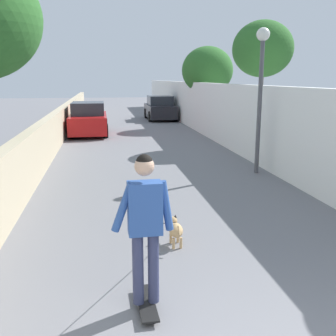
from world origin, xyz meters
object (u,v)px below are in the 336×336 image
Objects in this scene: skateboard at (146,303)px; person_skateboarder at (145,218)px; tree_right_far at (263,49)px; lamp_post at (261,75)px; car_near at (89,120)px; tree_right_near at (207,71)px; dog at (175,229)px; car_far at (160,109)px.

skateboard is 0.45× the size of person_skateboarder.
lamp_post is at bearing 157.57° from tree_right_far.
person_skateboarder is at bearing 148.40° from lamp_post.
car_near is (4.15, 6.91, -3.03)m from tree_right_far.
lamp_post is at bearing -31.60° from person_skateboarder.
skateboard is (-16.96, 5.20, -2.98)m from tree_right_near.
tree_right_far is 12.93m from skateboard.
lamp_post is 7.57m from person_skateboarder.
person_skateboarder is (-10.96, 5.80, -2.62)m from tree_right_far.
person_skateboarder is at bearing 158.93° from dog.
skateboard is (-10.96, 5.80, -3.68)m from tree_right_far.
lamp_post is (-10.66, 1.32, -0.29)m from tree_right_near.
dog is at bearing 163.42° from tree_right_near.
skateboard is 1.06m from person_skateboarder.
tree_right_near is 0.89× the size of tree_right_far.
car_far is (10.51, 2.52, -3.03)m from tree_right_far.
lamp_post is 2.24× the size of person_skateboarder.
car_far is at bearing 23.10° from tree_right_near.
car_far is (21.47, -3.27, 0.65)m from skateboard.
tree_right_far is 1.23× the size of car_near.
car_far is at bearing -7.53° from dog.
skateboard is 0.21× the size of car_far.
skateboard is at bearing 158.93° from dog.
skateboard is at bearing -175.78° from car_near.
car_far is at bearing 13.50° from tree_right_far.
lamp_post is 6.11m from dog.
person_skateboarder is at bearing -175.78° from car_near.
tree_right_far reaches higher than skateboard.
car_far reaches higher than skateboard.
dog is at bearing 150.93° from tree_right_far.
tree_right_far is 12.67m from person_skateboarder.
car_far is at bearing -8.67° from skateboard.
car_near is (13.38, 1.78, 0.44)m from dog.
tree_right_far is (-6.00, -0.60, 0.70)m from tree_right_near.
person_skateboarder reaches higher than skateboard.
tree_right_near is 17.98m from skateboard.
car_near is at bearing 106.36° from tree_right_near.
tree_right_near is 6.98m from car_near.
tree_right_far is 1.24× the size of car_far.
car_near is at bearing 4.22° from skateboard.
tree_right_near is 1.10× the size of car_near.
person_skateboarder reaches higher than car_far.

